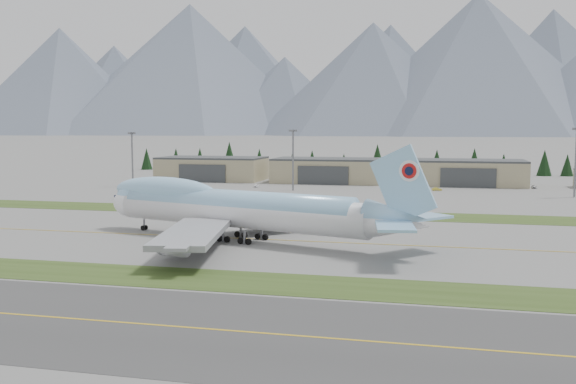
% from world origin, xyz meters
% --- Properties ---
extents(ground, '(7000.00, 7000.00, 0.00)m').
position_xyz_m(ground, '(0.00, 0.00, 0.00)').
color(ground, slate).
rests_on(ground, ground).
extents(grass_strip_near, '(400.00, 14.00, 0.08)m').
position_xyz_m(grass_strip_near, '(0.00, -38.00, 0.00)').
color(grass_strip_near, '#314518').
rests_on(grass_strip_near, ground).
extents(grass_strip_far, '(400.00, 18.00, 0.08)m').
position_xyz_m(grass_strip_far, '(0.00, 45.00, 0.00)').
color(grass_strip_far, '#314518').
rests_on(grass_strip_far, ground).
extents(asphalt_taxiway, '(400.00, 32.00, 0.04)m').
position_xyz_m(asphalt_taxiway, '(0.00, -62.00, 0.00)').
color(asphalt_taxiway, '#333333').
rests_on(asphalt_taxiway, ground).
extents(taxiway_line_main, '(400.00, 0.40, 0.02)m').
position_xyz_m(taxiway_line_main, '(0.00, 0.00, 0.00)').
color(taxiway_line_main, gold).
rests_on(taxiway_line_main, ground).
extents(taxiway_line_near, '(400.00, 0.40, 0.02)m').
position_xyz_m(taxiway_line_near, '(0.00, -62.00, 0.00)').
color(taxiway_line_near, gold).
rests_on(taxiway_line_near, ground).
extents(boeing_747_freighter, '(80.79, 66.85, 21.35)m').
position_xyz_m(boeing_747_freighter, '(-9.21, -2.09, 7.04)').
color(boeing_747_freighter, white).
rests_on(boeing_747_freighter, ground).
extents(hangar_left, '(48.00, 26.60, 10.80)m').
position_xyz_m(hangar_left, '(-70.00, 149.90, 5.39)').
color(hangar_left, tan).
rests_on(hangar_left, ground).
extents(hangar_center, '(48.00, 26.60, 10.80)m').
position_xyz_m(hangar_center, '(-15.00, 149.90, 5.39)').
color(hangar_center, tan).
rests_on(hangar_center, ground).
extents(hangar_right, '(48.00, 26.60, 10.80)m').
position_xyz_m(hangar_right, '(45.00, 149.90, 5.39)').
color(hangar_right, tan).
rests_on(hangar_right, ground).
extents(floodlight_masts, '(193.64, 6.82, 24.38)m').
position_xyz_m(floodlight_masts, '(18.09, 108.80, 16.45)').
color(floodlight_masts, slate).
rests_on(floodlight_masts, ground).
extents(service_vehicle_a, '(1.47, 3.53, 1.20)m').
position_xyz_m(service_vehicle_a, '(-39.54, 118.63, 0.00)').
color(service_vehicle_a, white).
rests_on(service_vehicle_a, ground).
extents(service_vehicle_b, '(4.02, 2.05, 1.26)m').
position_xyz_m(service_vehicle_b, '(32.78, 121.04, 0.00)').
color(service_vehicle_b, gold).
rests_on(service_vehicle_b, ground).
extents(service_vehicle_c, '(1.83, 4.20, 1.20)m').
position_xyz_m(service_vehicle_c, '(70.93, 140.00, 0.00)').
color(service_vehicle_c, '#B6B5BA').
rests_on(service_vehicle_c, ground).
extents(conifer_belt, '(274.55, 14.15, 16.62)m').
position_xyz_m(conifer_belt, '(3.57, 211.75, 6.94)').
color(conifer_belt, black).
rests_on(conifer_belt, ground).
extents(mountain_ridge_front, '(4245.28, 1277.07, 516.33)m').
position_xyz_m(mountain_ridge_front, '(6.50, 2211.79, 231.53)').
color(mountain_ridge_front, '#4F5A69').
rests_on(mountain_ridge_front, ground).
extents(mountain_ridge_rear, '(4399.73, 1078.28, 539.14)m').
position_xyz_m(mountain_ridge_rear, '(139.24, 2900.00, 256.44)').
color(mountain_ridge_rear, '#4F5A69').
rests_on(mountain_ridge_rear, ground).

